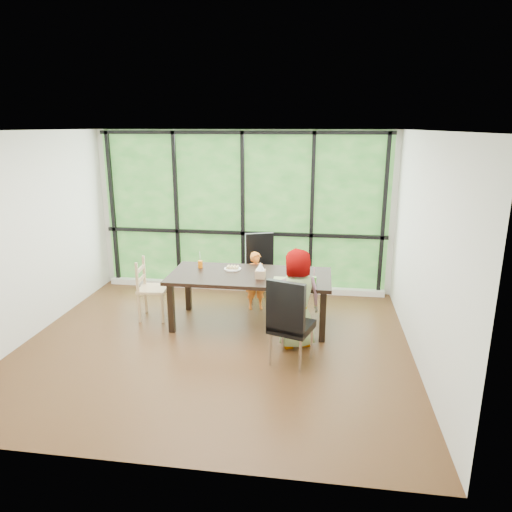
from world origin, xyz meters
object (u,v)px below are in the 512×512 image
object	(u,v)px
dining_table	(250,300)
chair_end_beech	(153,289)
plate_far	(233,269)
green_cup	(314,281)
chair_interior_leather	(292,320)
child_older	(295,298)
plate_near	(295,282)
child_toddler	(256,281)
chair_window_leather	(262,269)
tissue_box	(260,274)
orange_cup	(200,264)

from	to	relation	value
dining_table	chair_end_beech	size ratio (longest dim) A/B	2.50
plate_far	green_cup	size ratio (longest dim) A/B	2.34
dining_table	green_cup	xyz separation A→B (m)	(0.89, -0.30, 0.43)
green_cup	chair_interior_leather	bearing A→B (deg)	-108.02
child_older	plate_near	world-z (taller)	child_older
child_older	plate_near	bearing A→B (deg)	-107.88
chair_interior_leather	chair_end_beech	xyz separation A→B (m)	(-2.10, 1.06, -0.09)
chair_interior_leather	chair_end_beech	bearing A→B (deg)	-8.60
dining_table	plate_far	distance (m)	0.52
child_toddler	plate_far	size ratio (longest dim) A/B	3.68
dining_table	chair_window_leather	world-z (taller)	chair_window_leather
chair_window_leather	tissue_box	bearing A→B (deg)	-102.87
chair_end_beech	plate_far	xyz separation A→B (m)	(1.16, 0.17, 0.31)
child_toddler	child_older	size ratio (longest dim) A/B	0.70
plate_near	orange_cup	xyz separation A→B (m)	(-1.41, 0.45, 0.05)
child_toddler	plate_near	size ratio (longest dim) A/B	3.80
child_toddler	plate_near	world-z (taller)	child_toddler
chair_window_leather	tissue_box	distance (m)	1.14
plate_far	tissue_box	bearing A→B (deg)	-36.80
dining_table	chair_end_beech	world-z (taller)	chair_end_beech
child_older	green_cup	xyz separation A→B (m)	(0.23, 0.27, 0.16)
chair_window_leather	orange_cup	bearing A→B (deg)	-156.13
tissue_box	orange_cup	bearing A→B (deg)	159.69
plate_far	plate_near	world-z (taller)	same
chair_end_beech	green_cup	bearing A→B (deg)	-103.95
plate_far	chair_window_leather	bearing A→B (deg)	66.85
green_cup	tissue_box	bearing A→B (deg)	166.93
tissue_box	green_cup	bearing A→B (deg)	-13.07
child_toddler	tissue_box	world-z (taller)	child_toddler
chair_window_leather	tissue_box	size ratio (longest dim) A/B	8.14
plate_near	tissue_box	world-z (taller)	tissue_box
chair_window_leather	orange_cup	world-z (taller)	chair_window_leather
orange_cup	dining_table	bearing A→B (deg)	-15.29
dining_table	chair_interior_leather	xyz separation A→B (m)	(0.66, -1.03, 0.17)
chair_window_leather	tissue_box	xyz separation A→B (m)	(0.13, -1.10, 0.27)
chair_end_beech	plate_far	distance (m)	1.21
chair_window_leather	chair_interior_leather	world-z (taller)	same
chair_end_beech	child_older	bearing A→B (deg)	-111.72
green_cup	tissue_box	xyz separation A→B (m)	(-0.73, 0.17, 0.00)
chair_interior_leather	green_cup	size ratio (longest dim) A/B	10.27
plate_far	green_cup	xyz separation A→B (m)	(1.18, -0.51, 0.04)
orange_cup	tissue_box	xyz separation A→B (m)	(0.93, -0.35, 0.00)
dining_table	plate_near	xyz separation A→B (m)	(0.64, -0.24, 0.38)
chair_interior_leather	child_toddler	size ratio (longest dim) A/B	1.19
chair_window_leather	child_toddler	xyz separation A→B (m)	(-0.04, -0.36, -0.09)
chair_end_beech	plate_near	xyz separation A→B (m)	(2.08, -0.28, 0.31)
plate_near	orange_cup	size ratio (longest dim) A/B	2.23
green_cup	plate_near	bearing A→B (deg)	166.12
tissue_box	dining_table	bearing A→B (deg)	140.74
dining_table	child_toddler	bearing A→B (deg)	90.00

